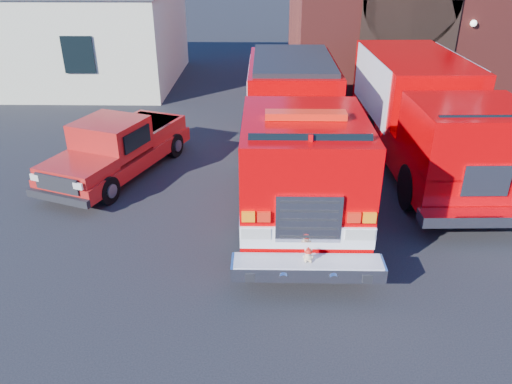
{
  "coord_description": "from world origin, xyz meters",
  "views": [
    {
      "loc": [
        0.16,
        -10.32,
        5.91
      ],
      "look_at": [
        0.0,
        -1.2,
        1.3
      ],
      "focal_mm": 35.0,
      "sensor_mm": 36.0,
      "label": 1
    }
  ],
  "objects_px": {
    "pickup_truck": "(118,148)",
    "secondary_truck": "(425,111)",
    "side_building": "(64,32)",
    "fire_engine": "(295,130)"
  },
  "relations": [
    {
      "from": "side_building",
      "to": "secondary_truck",
      "type": "relative_size",
      "value": 1.16
    },
    {
      "from": "side_building",
      "to": "pickup_truck",
      "type": "relative_size",
      "value": 1.92
    },
    {
      "from": "side_building",
      "to": "fire_engine",
      "type": "bearing_deg",
      "value": -47.93
    },
    {
      "from": "side_building",
      "to": "pickup_truck",
      "type": "height_order",
      "value": "side_building"
    },
    {
      "from": "secondary_truck",
      "to": "pickup_truck",
      "type": "bearing_deg",
      "value": -173.02
    },
    {
      "from": "pickup_truck",
      "to": "secondary_truck",
      "type": "distance_m",
      "value": 8.77
    },
    {
      "from": "side_building",
      "to": "fire_engine",
      "type": "distance_m",
      "value": 14.89
    },
    {
      "from": "fire_engine",
      "to": "secondary_truck",
      "type": "bearing_deg",
      "value": 22.81
    },
    {
      "from": "side_building",
      "to": "secondary_truck",
      "type": "distance_m",
      "value": 16.71
    },
    {
      "from": "pickup_truck",
      "to": "secondary_truck",
      "type": "xyz_separation_m",
      "value": [
        8.67,
        1.06,
        0.76
      ]
    }
  ]
}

